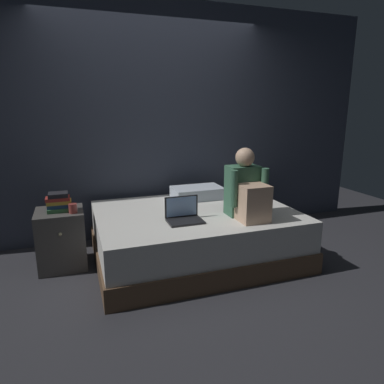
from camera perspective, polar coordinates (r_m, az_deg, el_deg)
ground_plane at (r=3.38m, az=-0.98°, el=-13.16°), size 8.00×8.00×0.00m
wall_back at (r=4.17m, az=-6.36°, el=11.28°), size 5.60×0.10×2.70m
bed at (r=3.59m, az=0.54°, el=-7.02°), size 2.00×1.50×0.51m
nightstand at (r=3.62m, az=-20.74°, el=-7.23°), size 0.44×0.46×0.57m
person_sitting at (r=3.29m, az=9.03°, el=0.11°), size 0.39×0.44×0.66m
laptop at (r=3.18m, az=-1.39°, el=-3.84°), size 0.32×0.23×0.22m
pillow at (r=3.96m, az=0.88°, el=-0.11°), size 0.56×0.36×0.13m
book_stack at (r=3.49m, az=-21.18°, el=-1.58°), size 0.23×0.15×0.18m
mug at (r=3.40m, az=-19.07°, el=-2.56°), size 0.08×0.08×0.09m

